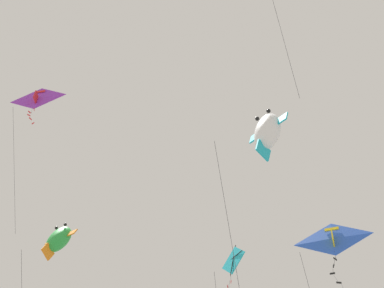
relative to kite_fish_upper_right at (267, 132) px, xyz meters
The scene contains 5 objects.
kite_fish_upper_right is the anchor object (origin of this frame).
kite_diamond_near_left 6.32m from the kite_fish_upper_right, 90.38° to the right, with size 1.20×1.30×6.34m.
kite_delta_low_drifter 15.54m from the kite_fish_upper_right, 42.76° to the right, with size 2.19×1.50×8.44m.
kite_fish_mid_left 9.20m from the kite_fish_upper_right, 41.69° to the right, with size 2.02×1.59×6.43m.
kite_delta_highest 4.32m from the kite_fish_upper_right, 141.99° to the right, with size 2.18×1.59×9.57m.
Camera 1 is at (-0.07, 21.25, 0.50)m, focal length 63.67 mm.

